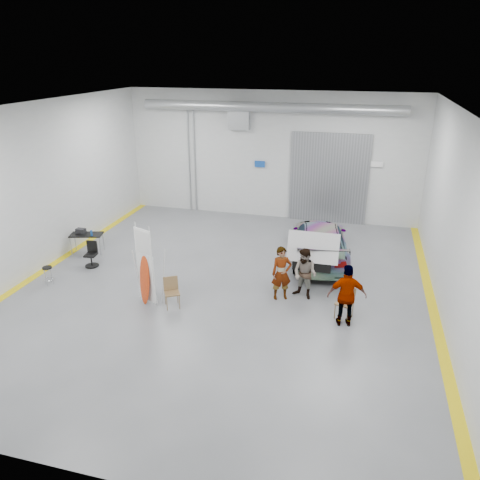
% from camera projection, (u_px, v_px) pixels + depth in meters
% --- Properties ---
extents(ground, '(16.00, 16.00, 0.00)m').
position_uv_depth(ground, '(222.00, 288.00, 16.07)').
color(ground, '#5A5C61').
rests_on(ground, ground).
extents(room_shell, '(14.02, 16.18, 6.01)m').
position_uv_depth(room_shell, '(245.00, 158.00, 16.49)').
color(room_shell, '#B7BABC').
rests_on(room_shell, ground).
extents(sedan_car, '(2.81, 5.39, 1.49)m').
position_uv_depth(sedan_car, '(320.00, 241.00, 18.15)').
color(sedan_car, white).
rests_on(sedan_car, ground).
extents(person_a, '(0.78, 0.66, 1.81)m').
position_uv_depth(person_a, '(282.00, 273.00, 15.11)').
color(person_a, '#997853').
rests_on(person_a, ground).
extents(person_b, '(1.03, 0.92, 1.72)m').
position_uv_depth(person_b, '(305.00, 274.00, 15.18)').
color(person_b, '#45647F').
rests_on(person_b, ground).
extents(person_c, '(1.19, 0.66, 1.94)m').
position_uv_depth(person_c, '(347.00, 296.00, 13.58)').
color(person_c, '#994E33').
rests_on(person_c, ground).
extents(surfboard_display, '(0.72, 0.42, 2.71)m').
position_uv_depth(surfboard_display, '(147.00, 273.00, 14.70)').
color(surfboard_display, white).
rests_on(surfboard_display, ground).
extents(folding_chair_near, '(0.62, 0.67, 0.96)m').
position_uv_depth(folding_chair_near, '(173.00, 298.00, 14.82)').
color(folding_chair_near, brown).
rests_on(folding_chair_near, ground).
extents(folding_chair_far, '(0.60, 0.63, 0.98)m').
position_uv_depth(folding_chair_far, '(344.00, 309.00, 14.19)').
color(folding_chair_far, brown).
rests_on(folding_chair_far, ground).
extents(shop_stool, '(0.34, 0.34, 0.67)m').
position_uv_depth(shop_stool, '(48.00, 276.00, 16.23)').
color(shop_stool, black).
rests_on(shop_stool, ground).
extents(work_table, '(1.38, 0.94, 1.03)m').
position_uv_depth(work_table, '(85.00, 234.00, 18.72)').
color(work_table, '#919499').
rests_on(work_table, ground).
extents(office_chair, '(0.51, 0.51, 0.96)m').
position_uv_depth(office_chair, '(92.00, 256.00, 17.64)').
color(office_chair, black).
rests_on(office_chair, ground).
extents(trunk_lid, '(1.74, 1.06, 0.04)m').
position_uv_depth(trunk_lid, '(314.00, 245.00, 15.79)').
color(trunk_lid, silver).
rests_on(trunk_lid, sedan_car).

